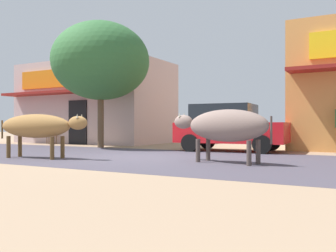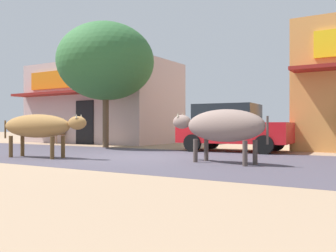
# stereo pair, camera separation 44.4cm
# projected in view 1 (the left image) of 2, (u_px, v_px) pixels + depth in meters

# --- Properties ---
(ground) EXTENTS (80.00, 80.00, 0.00)m
(ground) POSITION_uv_depth(u_px,v_px,m) (136.00, 157.00, 10.67)
(ground) COLOR #9B7F63
(asphalt_road) EXTENTS (72.00, 6.26, 0.00)m
(asphalt_road) POSITION_uv_depth(u_px,v_px,m) (136.00, 157.00, 10.67)
(asphalt_road) COLOR #46404C
(asphalt_road) RESTS_ON ground
(storefront_left_cafe) EXTENTS (7.72, 5.12, 4.13)m
(storefront_left_cafe) POSITION_uv_depth(u_px,v_px,m) (96.00, 104.00, 19.86)
(storefront_left_cafe) COLOR #C0A4A2
(storefront_left_cafe) RESTS_ON ground
(roadside_tree) EXTENTS (3.96, 3.96, 5.11)m
(roadside_tree) POSITION_uv_depth(u_px,v_px,m) (101.00, 61.00, 15.15)
(roadside_tree) COLOR brown
(roadside_tree) RESTS_ON ground
(parked_hatchback_car) EXTENTS (3.86, 2.19, 1.64)m
(parked_hatchback_car) POSITION_uv_depth(u_px,v_px,m) (229.00, 127.00, 13.10)
(parked_hatchback_car) COLOR red
(parked_hatchback_car) RESTS_ON ground
(cow_near_brown) EXTENTS (2.89, 0.89, 1.21)m
(cow_near_brown) POSITION_uv_depth(u_px,v_px,m) (38.00, 126.00, 10.21)
(cow_near_brown) COLOR olive
(cow_near_brown) RESTS_ON ground
(cow_far_dark) EXTENTS (2.70, 1.03, 1.28)m
(cow_far_dark) POSITION_uv_depth(u_px,v_px,m) (225.00, 126.00, 8.92)
(cow_far_dark) COLOR #806A61
(cow_far_dark) RESTS_ON ground
(cafe_chair_near_tree) EXTENTS (0.60, 0.60, 0.92)m
(cafe_chair_near_tree) POSITION_uv_depth(u_px,v_px,m) (53.00, 133.00, 18.28)
(cafe_chair_near_tree) COLOR brown
(cafe_chair_near_tree) RESTS_ON ground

